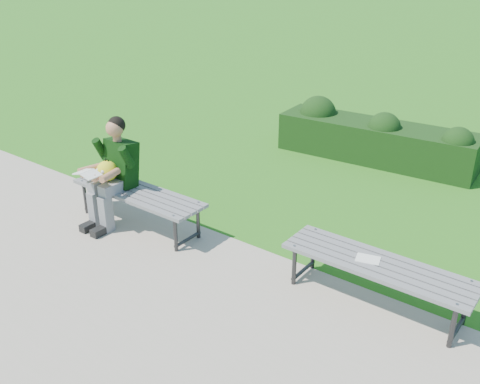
{
  "coord_description": "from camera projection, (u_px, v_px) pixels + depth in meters",
  "views": [
    {
      "loc": [
        3.2,
        -4.31,
        3.15
      ],
      "look_at": [
        0.13,
        -0.23,
        0.78
      ],
      "focal_mm": 40.0,
      "sensor_mm": 36.0,
      "label": 1
    }
  ],
  "objects": [
    {
      "name": "ground",
      "position": [
        243.0,
        243.0,
        6.19
      ],
      "size": [
        80.0,
        80.0,
        0.0
      ],
      "color": "#296C19",
      "rests_on": "ground"
    },
    {
      "name": "walkway",
      "position": [
        130.0,
        319.0,
        4.92
      ],
      "size": [
        30.0,
        3.5,
        0.02
      ],
      "color": "beige",
      "rests_on": "ground"
    },
    {
      "name": "hedge",
      "position": [
        373.0,
        137.0,
        8.48
      ],
      "size": [
        3.15,
        0.99,
        0.88
      ],
      "color": "#133715",
      "rests_on": "ground"
    },
    {
      "name": "bench_left",
      "position": [
        138.0,
        195.0,
        6.4
      ],
      "size": [
        1.8,
        0.5,
        0.46
      ],
      "color": "gray",
      "rests_on": "walkway"
    },
    {
      "name": "bench_right",
      "position": [
        377.0,
        268.0,
        4.97
      ],
      "size": [
        1.8,
        0.5,
        0.46
      ],
      "color": "gray",
      "rests_on": "walkway"
    },
    {
      "name": "seated_boy",
      "position": [
        113.0,
        169.0,
        6.37
      ],
      "size": [
        0.56,
        0.76,
        1.31
      ],
      "color": "gray",
      "rests_on": "walkway"
    },
    {
      "name": "paper_sheet",
      "position": [
        368.0,
        259.0,
        5.0
      ],
      "size": [
        0.25,
        0.21,
        0.01
      ],
      "color": "white",
      "rests_on": "bench_right"
    }
  ]
}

